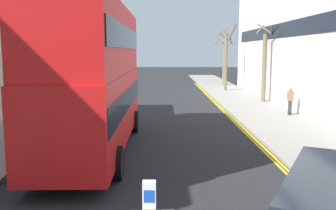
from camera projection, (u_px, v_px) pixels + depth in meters
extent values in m
cube|color=gray|center=(279.00, 124.00, 19.83)|extent=(4.00, 80.00, 0.14)
cube|color=gray|center=(34.00, 124.00, 19.63)|extent=(4.00, 80.00, 0.14)
cube|color=yellow|center=(248.00, 133.00, 17.83)|extent=(0.10, 56.00, 0.01)
cube|color=yellow|center=(245.00, 133.00, 17.82)|extent=(0.10, 56.00, 0.01)
cube|color=white|center=(149.00, 203.00, 7.78)|extent=(0.28, 0.20, 0.95)
cube|color=blue|center=(149.00, 196.00, 7.65)|extent=(0.22, 0.01, 0.26)
cube|color=red|center=(96.00, 107.00, 14.47)|extent=(2.56, 10.81, 2.60)
cube|color=red|center=(94.00, 40.00, 14.11)|extent=(2.51, 10.60, 2.50)
cube|color=black|center=(95.00, 99.00, 14.43)|extent=(2.59, 10.38, 0.84)
cube|color=black|center=(94.00, 37.00, 14.09)|extent=(2.58, 10.17, 0.80)
cube|color=yellow|center=(113.00, 63.00, 19.57)|extent=(2.00, 0.07, 0.44)
cube|color=maroon|center=(93.00, 5.00, 13.92)|extent=(2.30, 9.73, 0.10)
cylinder|color=black|center=(83.00, 122.00, 17.94)|extent=(0.31, 1.04, 1.04)
cylinder|color=black|center=(135.00, 122.00, 17.97)|extent=(0.31, 1.04, 1.04)
cylinder|color=black|center=(35.00, 163.00, 11.32)|extent=(0.31, 1.04, 1.04)
cylinder|color=black|center=(118.00, 163.00, 11.34)|extent=(0.31, 1.04, 1.04)
cylinder|color=#2D2D38|center=(290.00, 108.00, 22.04)|extent=(0.22, 0.22, 0.85)
cube|color=#8C6647|center=(290.00, 96.00, 21.94)|extent=(0.34, 0.22, 0.56)
sphere|color=#9E7051|center=(291.00, 89.00, 21.89)|extent=(0.20, 0.20, 0.20)
cylinder|color=#6B6047|center=(224.00, 64.00, 41.95)|extent=(0.35, 0.35, 4.57)
cylinder|color=#6B6047|center=(231.00, 40.00, 41.37)|extent=(0.51, 1.34, 1.01)
cylinder|color=#6B6047|center=(225.00, 41.00, 41.98)|extent=(0.90, 0.47, 0.70)
cylinder|color=#6B6047|center=(218.00, 39.00, 41.98)|extent=(1.02, 1.38, 1.18)
cylinder|color=#6B6047|center=(221.00, 39.00, 40.99)|extent=(1.22, 1.07, 1.10)
cylinder|color=#6B6047|center=(227.00, 39.00, 40.79)|extent=(1.58, 0.33, 1.16)
cylinder|color=#6B6047|center=(226.00, 63.00, 35.76)|extent=(0.29, 0.29, 5.30)
cylinder|color=#6B6047|center=(234.00, 29.00, 35.44)|extent=(0.37, 1.50, 1.10)
cylinder|color=#6B6047|center=(223.00, 30.00, 35.92)|extent=(1.32, 0.60, 1.00)
cylinder|color=#6B6047|center=(226.00, 31.00, 34.95)|extent=(0.87, 0.40, 0.67)
cylinder|color=#6B6047|center=(264.00, 68.00, 27.73)|extent=(0.34, 0.34, 5.01)
cylinder|color=#6B6047|center=(272.00, 29.00, 27.24)|extent=(0.32, 0.96, 0.72)
cylinder|color=#6B6047|center=(260.00, 30.00, 27.67)|extent=(0.81, 0.74, 0.74)
cylinder|color=#6B6047|center=(264.00, 29.00, 26.90)|extent=(0.96, 0.54, 0.75)
cube|color=black|center=(279.00, 31.00, 26.19)|extent=(0.04, 24.64, 1.00)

